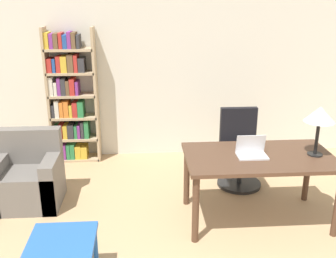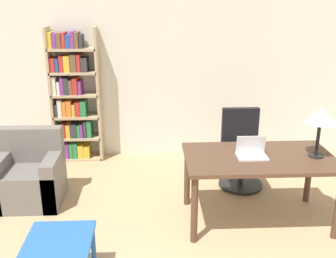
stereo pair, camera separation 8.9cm
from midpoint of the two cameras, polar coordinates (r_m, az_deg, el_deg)
name	(u,v)px [view 2 (the right image)]	position (r m, az deg, el deg)	size (l,w,h in m)	color
wall_back	(164,68)	(5.89, -0.17, 8.91)	(8.00, 0.06, 2.70)	silver
desk	(259,165)	(4.30, 13.65, -5.05)	(1.57, 0.88, 0.76)	#4C3323
laptop	(252,152)	(4.22, 12.62, -3.30)	(0.31, 0.21, 0.22)	silver
table_lamp	(321,117)	(4.31, 21.85, 1.67)	(0.32, 0.32, 0.53)	black
office_chair	(241,152)	(5.18, 11.03, -3.37)	(0.57, 0.57, 1.00)	black
side_table_blue	(59,247)	(3.50, -14.77, -16.19)	(0.55, 0.55, 0.47)	#2356A3
armchair	(29,178)	(4.98, -19.05, -6.77)	(0.77, 0.65, 0.87)	#66605B
bookshelf	(73,99)	(5.89, -13.23, 4.32)	(0.70, 0.28, 1.96)	tan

